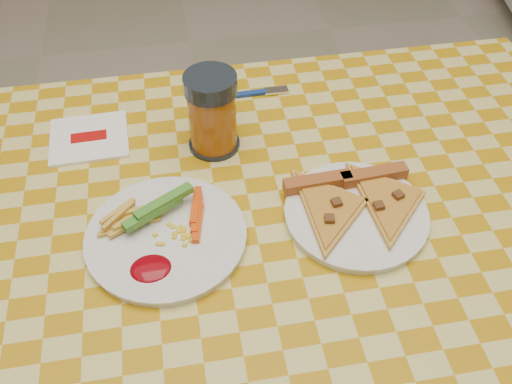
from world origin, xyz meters
TOP-DOWN VIEW (x-y plane):
  - table at (0.00, 0.00)m, footprint 1.28×0.88m
  - plate_left at (-0.14, -0.00)m, footprint 0.30×0.30m
  - plate_right at (0.16, -0.01)m, footprint 0.25×0.25m
  - fries_veggies at (-0.14, 0.01)m, footprint 0.18×0.17m
  - pizza_slices at (0.16, 0.01)m, footprint 0.24×0.22m
  - drink_glass at (-0.04, 0.20)m, footprint 0.09×0.09m
  - napkin at (-0.26, 0.25)m, footprint 0.14×0.13m
  - fork at (0.05, 0.33)m, footprint 0.15×0.02m

SIDE VIEW (x-z plane):
  - table at x=0.00m, z-range 0.30..1.06m
  - napkin at x=-0.26m, z-range 0.76..0.76m
  - fork at x=0.05m, z-range 0.76..0.76m
  - plate_left at x=-0.14m, z-range 0.76..0.77m
  - plate_right at x=0.16m, z-range 0.76..0.77m
  - pizza_slices at x=0.16m, z-range 0.76..0.79m
  - fries_veggies at x=-0.14m, z-range 0.76..0.80m
  - drink_glass at x=-0.04m, z-range 0.75..0.90m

